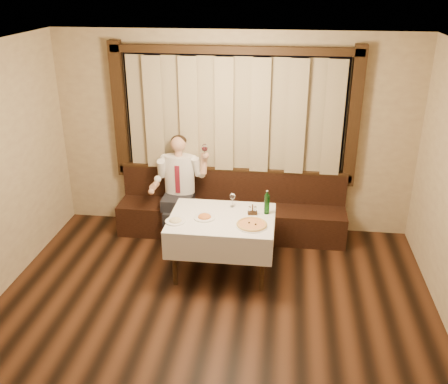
# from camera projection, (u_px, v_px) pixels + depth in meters

# --- Properties ---
(room) EXTENTS (5.01, 6.01, 2.81)m
(room) POSITION_uv_depth(u_px,v_px,m) (212.00, 183.00, 5.06)
(room) COLOR black
(room) RESTS_ON ground
(banquette) EXTENTS (3.20, 0.61, 0.94)m
(banquette) POSITION_uv_depth(u_px,v_px,m) (231.00, 213.00, 7.13)
(banquette) COLOR black
(banquette) RESTS_ON ground
(dining_table) EXTENTS (1.27, 0.97, 0.76)m
(dining_table) POSITION_uv_depth(u_px,v_px,m) (222.00, 225.00, 6.06)
(dining_table) COLOR black
(dining_table) RESTS_ON ground
(pizza) EXTENTS (0.38, 0.38, 0.04)m
(pizza) POSITION_uv_depth(u_px,v_px,m) (252.00, 225.00, 5.80)
(pizza) COLOR white
(pizza) RESTS_ON dining_table
(pasta_red) EXTENTS (0.26, 0.26, 0.09)m
(pasta_red) POSITION_uv_depth(u_px,v_px,m) (204.00, 215.00, 5.98)
(pasta_red) COLOR white
(pasta_red) RESTS_ON dining_table
(pasta_cream) EXTENTS (0.24, 0.24, 0.08)m
(pasta_cream) POSITION_uv_depth(u_px,v_px,m) (175.00, 219.00, 5.89)
(pasta_cream) COLOR white
(pasta_cream) RESTS_ON dining_table
(green_bottle) EXTENTS (0.07, 0.07, 0.30)m
(green_bottle) POSITION_uv_depth(u_px,v_px,m) (267.00, 204.00, 6.06)
(green_bottle) COLOR #0F4A13
(green_bottle) RESTS_ON dining_table
(table_wine_glass) EXTENTS (0.07, 0.07, 0.19)m
(table_wine_glass) POSITION_uv_depth(u_px,v_px,m) (232.00, 197.00, 6.23)
(table_wine_glass) COLOR white
(table_wine_glass) RESTS_ON dining_table
(cruet_caddy) EXTENTS (0.12, 0.07, 0.13)m
(cruet_caddy) POSITION_uv_depth(u_px,v_px,m) (252.00, 211.00, 6.07)
(cruet_caddy) COLOR black
(cruet_caddy) RESTS_ON dining_table
(seated_man) EXTENTS (0.79, 0.59, 1.44)m
(seated_man) POSITION_uv_depth(u_px,v_px,m) (179.00, 179.00, 6.92)
(seated_man) COLOR black
(seated_man) RESTS_ON ground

